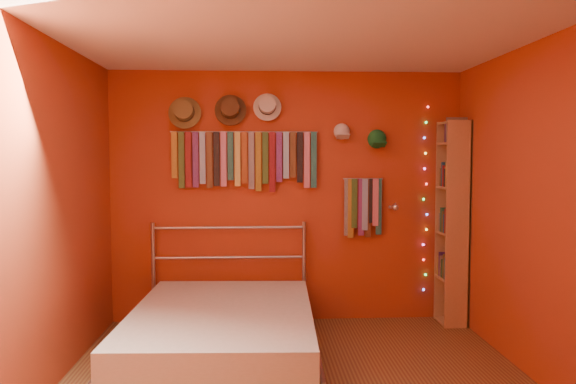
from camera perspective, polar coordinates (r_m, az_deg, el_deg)
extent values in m
cube|color=#983718|center=(5.63, -0.12, -0.50)|extent=(3.50, 0.02, 2.50)
cube|color=#983718|center=(4.38, 24.67, -2.02)|extent=(0.02, 3.50, 2.50)
cube|color=#983718|center=(4.15, -23.74, -2.29)|extent=(0.02, 3.50, 2.50)
cube|color=white|center=(3.96, 1.17, 15.94)|extent=(3.50, 3.50, 0.02)
cylinder|color=#A6A6AB|center=(5.57, -4.46, 6.11)|extent=(1.45, 0.01, 0.01)
cube|color=olive|center=(5.61, -11.47, 3.70)|extent=(0.06, 0.01, 0.45)
cube|color=#2C4E1F|center=(5.60, -10.78, 3.21)|extent=(0.06, 0.01, 0.55)
cube|color=maroon|center=(5.58, -10.09, 3.26)|extent=(0.06, 0.01, 0.54)
cube|color=#421861|center=(5.58, -9.38, 3.26)|extent=(0.06, 0.01, 0.55)
cube|color=#7497CF|center=(5.57, -8.69, 3.45)|extent=(0.06, 0.01, 0.51)
cube|color=#52331B|center=(5.56, -7.99, 3.25)|extent=(0.06, 0.01, 0.55)
cube|color=black|center=(5.56, -7.27, 3.35)|extent=(0.06, 0.01, 0.53)
cube|color=#BD5E93|center=(5.55, -6.57, 3.33)|extent=(0.06, 0.01, 0.54)
cube|color=#17534A|center=(5.54, -5.87, 3.65)|extent=(0.06, 0.01, 0.48)
cube|color=gold|center=(5.55, -5.15, 3.35)|extent=(0.06, 0.01, 0.53)
cube|color=maroon|center=(5.54, -4.45, 3.50)|extent=(0.06, 0.01, 0.51)
cube|color=navy|center=(5.54, -3.74, 3.21)|extent=(0.06, 0.01, 0.56)
cube|color=olive|center=(5.55, -3.03, 3.10)|extent=(0.06, 0.01, 0.58)
cube|color=#284A1D|center=(5.54, -2.32, 3.48)|extent=(0.06, 0.01, 0.51)
cube|color=maroon|center=(5.54, -1.61, 3.06)|extent=(0.06, 0.01, 0.59)
cube|color=#501B6F|center=(5.55, -0.91, 3.58)|extent=(0.06, 0.01, 0.49)
cube|color=#77AFD3|center=(5.55, -0.20, 3.75)|extent=(0.06, 0.01, 0.46)
cube|color=#463217|center=(5.55, 0.52, 3.80)|extent=(0.06, 0.01, 0.45)
cube|color=black|center=(5.56, 1.21, 3.54)|extent=(0.06, 0.01, 0.50)
cube|color=#B95C7E|center=(5.56, 1.92, 3.27)|extent=(0.06, 0.01, 0.55)
cube|color=#1A5B5E|center=(5.56, 2.63, 3.27)|extent=(0.06, 0.01, 0.55)
cylinder|color=#A6A6AB|center=(5.66, 7.63, 1.34)|extent=(0.40, 0.01, 0.01)
cube|color=navy|center=(5.64, 6.03, -1.55)|extent=(0.06, 0.01, 0.57)
cube|color=#935D1A|center=(5.64, 6.39, -1.67)|extent=(0.06, 0.01, 0.59)
cube|color=#245120|center=(5.64, 6.76, -1.17)|extent=(0.06, 0.01, 0.49)
cube|color=maroon|center=(5.66, 7.10, -1.22)|extent=(0.06, 0.01, 0.51)
cube|color=#561A69|center=(5.66, 7.46, -1.54)|extent=(0.06, 0.01, 0.57)
cube|color=#708AC7|center=(5.66, 7.83, -1.28)|extent=(0.06, 0.01, 0.52)
cube|color=#462317|center=(5.68, 8.15, -1.62)|extent=(0.06, 0.01, 0.59)
cube|color=black|center=(5.67, 8.52, -0.90)|extent=(0.06, 0.01, 0.44)
cube|color=#B75B77|center=(5.68, 8.89, -1.05)|extent=(0.06, 0.01, 0.47)
cube|color=#185455|center=(5.70, 9.21, -1.49)|extent=(0.06, 0.01, 0.56)
cylinder|color=brown|center=(5.61, -10.45, 7.91)|extent=(0.32, 0.08, 0.31)
cylinder|color=brown|center=(5.56, -10.52, 8.09)|extent=(0.19, 0.16, 0.21)
cylinder|color=#332314|center=(5.59, -10.48, 8.00)|extent=(0.19, 0.06, 0.19)
cylinder|color=#4C311B|center=(5.57, -5.87, 8.27)|extent=(0.31, 0.08, 0.31)
cylinder|color=#4C311B|center=(5.52, -5.90, 8.45)|extent=(0.18, 0.15, 0.20)
cylinder|color=black|center=(5.55, -5.88, 8.36)|extent=(0.19, 0.06, 0.19)
cylinder|color=beige|center=(5.57, -2.12, 8.61)|extent=(0.28, 0.07, 0.27)
cylinder|color=beige|center=(5.52, -2.11, 8.77)|extent=(0.16, 0.14, 0.18)
cylinder|color=black|center=(5.55, -2.12, 8.69)|extent=(0.17, 0.06, 0.17)
ellipsoid|color=silver|center=(5.62, 5.47, 6.14)|extent=(0.17, 0.13, 0.17)
cube|color=silver|center=(5.52, 5.63, 5.65)|extent=(0.12, 0.09, 0.05)
ellipsoid|color=#186F2E|center=(5.68, 9.02, 5.34)|extent=(0.18, 0.14, 0.18)
cube|color=#186F2E|center=(5.57, 9.25, 4.79)|extent=(0.13, 0.10, 0.05)
sphere|color=#FF3333|center=(5.84, 14.03, 8.38)|extent=(0.02, 0.02, 0.02)
sphere|color=#33FF4C|center=(5.82, 13.85, 6.88)|extent=(0.02, 0.02, 0.02)
sphere|color=#4C66FF|center=(5.81, 13.69, 5.36)|extent=(0.02, 0.02, 0.02)
sphere|color=yellow|center=(5.81, 13.80, 3.84)|extent=(0.02, 0.02, 0.02)
sphere|color=#FF4CCC|center=(5.81, 13.71, 2.32)|extent=(0.02, 0.02, 0.02)
sphere|color=#FF3333|center=(5.82, 13.88, 0.80)|extent=(0.02, 0.02, 0.02)
sphere|color=#33FF4C|center=(5.83, 13.61, -0.72)|extent=(0.02, 0.02, 0.02)
sphere|color=#4C66FF|center=(5.85, 13.94, -2.23)|extent=(0.02, 0.02, 0.02)
sphere|color=yellow|center=(5.87, 13.88, -3.73)|extent=(0.02, 0.02, 0.02)
sphere|color=#FF4CCC|center=(5.88, 13.57, -5.23)|extent=(0.02, 0.02, 0.02)
sphere|color=#FF3333|center=(5.91, 13.60, -6.70)|extent=(0.02, 0.02, 0.02)
sphere|color=#33FF4C|center=(5.94, 13.80, -8.16)|extent=(0.02, 0.02, 0.02)
sphere|color=#4C66FF|center=(5.97, 13.61, -9.62)|extent=(0.02, 0.02, 0.02)
cylinder|color=#A6A6AB|center=(5.77, 10.35, -1.52)|extent=(0.03, 0.03, 0.03)
cylinder|color=#A6A6AB|center=(5.66, 10.60, -1.35)|extent=(0.01, 0.23, 0.07)
sphere|color=white|center=(5.55, 10.88, -1.55)|extent=(0.06, 0.06, 0.06)
cube|color=#A6784B|center=(5.60, 16.91, -3.25)|extent=(0.24, 0.02, 2.00)
cube|color=#A6784B|center=(5.90, 15.85, -2.88)|extent=(0.24, 0.02, 2.00)
cube|color=#A6784B|center=(5.79, 17.44, -3.04)|extent=(0.02, 0.34, 2.00)
cube|color=#A6784B|center=(5.94, 16.19, -12.49)|extent=(0.24, 0.32, 0.02)
cube|color=#A6784B|center=(5.84, 16.27, -8.43)|extent=(0.24, 0.32, 0.02)
cube|color=#A6784B|center=(5.76, 16.35, -4.05)|extent=(0.24, 0.32, 0.02)
cube|color=#A6784B|center=(5.72, 16.43, 0.42)|extent=(0.24, 0.32, 0.02)
cube|color=#A6784B|center=(5.71, 16.51, 4.73)|extent=(0.24, 0.32, 0.02)
cube|color=#A6784B|center=(5.72, 16.54, 6.74)|extent=(0.24, 0.32, 0.02)
cylinder|color=#A6A6AB|center=(5.72, -13.52, -8.07)|extent=(0.04, 0.04, 1.01)
cylinder|color=#A6A6AB|center=(5.65, 1.64, -8.14)|extent=(0.04, 0.04, 1.01)
cylinder|color=#A6A6AB|center=(5.66, -5.99, -9.49)|extent=(1.49, 0.03, 0.03)
cylinder|color=#A6A6AB|center=(5.61, -6.01, -6.63)|extent=(1.49, 0.03, 0.03)
cylinder|color=#A6A6AB|center=(5.56, -6.03, -3.62)|extent=(1.49, 0.03, 0.03)
cube|color=#B9B6A7|center=(4.68, -6.69, -14.10)|extent=(1.50, 2.07, 0.40)
cylinder|color=#A6A6AB|center=(4.79, -15.86, -14.04)|extent=(0.11, 2.02, 0.03)
cylinder|color=#A6A6AB|center=(4.70, 2.68, -14.27)|extent=(0.11, 2.02, 0.03)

